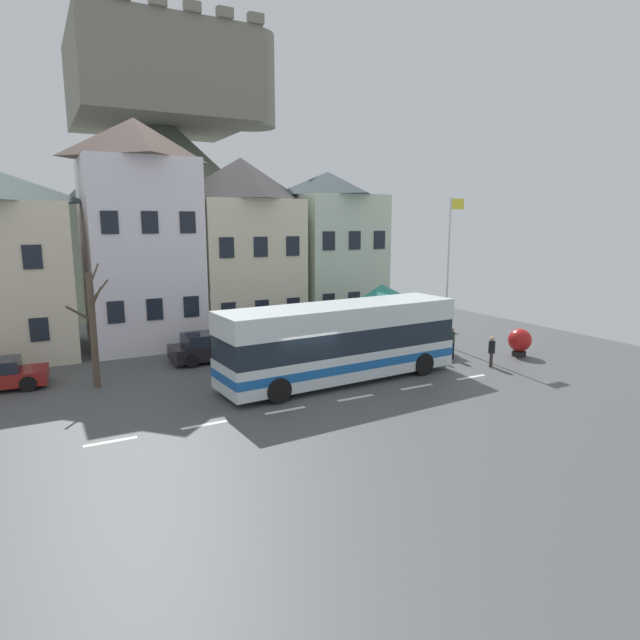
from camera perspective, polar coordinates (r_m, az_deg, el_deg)
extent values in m
cube|color=#4D4F50|center=(21.96, -1.90, -7.67)|extent=(40.00, 60.00, 0.06)
cube|color=silver|center=(18.46, -21.27, -11.89)|extent=(1.60, 0.20, 0.01)
cube|color=silver|center=(18.97, -12.10, -10.78)|extent=(1.60, 0.20, 0.01)
cube|color=silver|center=(19.93, -3.68, -9.51)|extent=(1.60, 0.20, 0.01)
cube|color=silver|center=(21.27, 3.77, -8.21)|extent=(1.60, 0.20, 0.01)
cube|color=silver|center=(22.93, 10.20, -6.97)|extent=(1.60, 0.20, 0.01)
cube|color=silver|center=(24.84, 15.67, -5.84)|extent=(1.60, 0.20, 0.01)
cube|color=black|center=(28.15, -27.56, -0.90)|extent=(0.80, 0.06, 1.10)
cube|color=black|center=(27.76, -28.14, 5.90)|extent=(0.80, 0.06, 1.10)
cube|color=white|center=(31.19, -18.41, 6.58)|extent=(5.61, 5.89, 9.98)
pyramid|color=brown|center=(31.43, -19.07, 17.67)|extent=(5.61, 5.89, 2.14)
cube|color=black|center=(28.27, -20.79, 0.77)|extent=(0.80, 0.06, 1.10)
cube|color=black|center=(28.56, -17.07, 1.09)|extent=(0.80, 0.06, 1.10)
cube|color=black|center=(28.96, -13.45, 1.39)|extent=(0.80, 0.06, 1.10)
cube|color=black|center=(27.93, -21.37, 9.59)|extent=(0.80, 0.06, 1.10)
cube|color=black|center=(28.22, -17.55, 9.82)|extent=(0.80, 0.06, 1.10)
cube|color=black|center=(28.63, -13.82, 10.00)|extent=(0.80, 0.06, 1.10)
cube|color=beige|center=(32.65, -8.11, 5.43)|extent=(5.82, 5.65, 8.02)
pyramid|color=#464242|center=(32.63, -8.35, 14.56)|extent=(5.82, 5.65, 2.38)
cube|color=black|center=(29.60, -9.63, 0.80)|extent=(0.80, 0.06, 1.10)
cube|color=black|center=(30.26, -6.15, 1.09)|extent=(0.80, 0.06, 1.10)
cube|color=black|center=(31.03, -2.83, 1.37)|extent=(0.80, 0.06, 1.10)
cube|color=black|center=(29.23, -9.84, 7.55)|extent=(0.80, 0.06, 1.10)
cube|color=black|center=(29.90, -6.28, 7.70)|extent=(0.80, 0.06, 1.10)
cube|color=black|center=(30.68, -2.89, 7.81)|extent=(0.80, 0.06, 1.10)
cube|color=beige|center=(35.59, 0.82, 6.23)|extent=(5.33, 6.63, 8.39)
pyramid|color=#2C3A3F|center=(35.57, 0.84, 14.21)|extent=(5.33, 6.63, 1.50)
cube|color=black|center=(32.07, 0.93, 1.84)|extent=(0.80, 0.06, 1.10)
cube|color=black|center=(32.96, 3.63, 2.05)|extent=(0.80, 0.06, 1.10)
cube|color=black|center=(33.92, 6.18, 2.25)|extent=(0.80, 0.06, 1.10)
cube|color=black|center=(31.73, 0.95, 8.36)|extent=(0.80, 0.06, 1.10)
cube|color=black|center=(32.63, 3.70, 8.40)|extent=(0.80, 0.06, 1.10)
cube|color=black|center=(33.60, 6.31, 8.42)|extent=(0.80, 0.06, 1.10)
cone|color=#555F4F|center=(55.11, -16.14, 11.70)|extent=(36.21, 36.21, 16.82)
cube|color=slate|center=(56.51, -16.75, 22.88)|extent=(14.96, 14.96, 7.84)
cylinder|color=slate|center=(55.15, -7.56, 23.71)|extent=(4.84, 4.84, 8.17)
cube|color=slate|center=(50.42, -16.81, 29.63)|extent=(1.36, 0.70, 0.83)
cube|color=slate|center=(51.05, -13.38, 29.53)|extent=(1.36, 0.70, 0.83)
cube|color=slate|center=(51.82, -10.04, 29.34)|extent=(1.36, 0.70, 0.83)
cube|color=slate|center=(52.71, -6.83, 29.08)|extent=(1.36, 0.70, 0.83)
cube|color=silver|center=(23.26, 2.16, -4.42)|extent=(10.83, 3.26, 1.17)
cube|color=#1959A5|center=(23.25, 2.16, -4.29)|extent=(10.86, 3.28, 0.36)
cube|color=#19232D|center=(23.01, 2.17, -1.83)|extent=(10.73, 3.21, 0.98)
cube|color=silver|center=(22.83, 2.19, 0.50)|extent=(10.83, 3.26, 0.92)
cube|color=#19232D|center=(26.32, 11.93, -0.50)|extent=(0.20, 2.18, 0.94)
cylinder|color=black|center=(26.42, 7.21, -3.44)|extent=(1.02, 0.34, 1.00)
cylinder|color=black|center=(24.59, 10.87, -4.59)|extent=(1.02, 0.34, 1.00)
cylinder|color=black|center=(22.70, -7.32, -5.75)|extent=(1.02, 0.34, 1.00)
cylinder|color=black|center=(20.54, -4.41, -7.44)|extent=(1.02, 0.34, 1.00)
cylinder|color=#473D33|center=(28.75, 1.94, -0.80)|extent=(0.14, 0.14, 2.40)
cylinder|color=#473D33|center=(30.51, 7.31, -0.23)|extent=(0.14, 0.14, 2.40)
cylinder|color=#473D33|center=(26.01, 5.58, -2.04)|extent=(0.14, 0.14, 2.40)
cylinder|color=#473D33|center=(27.94, 11.22, -1.33)|extent=(0.14, 0.14, 2.40)
pyramid|color=#247E71|center=(27.95, 6.59, 2.55)|extent=(3.60, 3.60, 1.20)
cube|color=silver|center=(30.87, 3.18, -1.34)|extent=(4.46, 2.26, 0.66)
cube|color=#1E232D|center=(30.62, 2.87, -0.24)|extent=(2.73, 1.87, 0.60)
cylinder|color=black|center=(32.44, 4.24, -1.12)|extent=(0.66, 0.26, 0.64)
cylinder|color=black|center=(31.11, 6.23, -1.65)|extent=(0.66, 0.26, 0.64)
cylinder|color=black|center=(30.79, 0.08, -1.71)|extent=(0.66, 0.26, 0.64)
cylinder|color=black|center=(29.40, 2.00, -2.30)|extent=(0.66, 0.26, 0.64)
cylinder|color=black|center=(26.47, -28.16, -4.99)|extent=(0.66, 0.26, 0.64)
cylinder|color=black|center=(24.87, -28.49, -5.95)|extent=(0.66, 0.26, 0.64)
cube|color=black|center=(27.18, -11.10, -3.13)|extent=(4.24, 1.90, 0.67)
cube|color=#1E232D|center=(26.98, -11.57, -1.90)|extent=(2.56, 1.65, 0.56)
cylinder|color=black|center=(28.46, -8.99, -2.85)|extent=(0.64, 0.21, 0.64)
cylinder|color=black|center=(26.90, -7.70, -3.60)|extent=(0.64, 0.21, 0.64)
cylinder|color=black|center=(27.65, -14.39, -3.45)|extent=(0.64, 0.21, 0.64)
cylinder|color=black|center=(26.04, -13.39, -4.26)|extent=(0.64, 0.21, 0.64)
cube|color=silver|center=(33.65, 10.18, -0.53)|extent=(4.54, 2.28, 0.64)
cube|color=#1E232D|center=(33.40, 9.94, 0.37)|extent=(2.78, 1.86, 0.48)
cylinder|color=black|center=(35.28, 10.86, -0.34)|extent=(0.66, 0.27, 0.64)
cylinder|color=black|center=(34.13, 12.90, -0.78)|extent=(0.66, 0.27, 0.64)
cylinder|color=black|center=(33.32, 7.37, -0.87)|extent=(0.66, 0.27, 0.64)
cylinder|color=black|center=(32.09, 9.41, -1.36)|extent=(0.66, 0.27, 0.64)
cylinder|color=black|center=(27.72, 13.83, -3.26)|extent=(0.16, 0.16, 0.76)
cylinder|color=black|center=(27.85, 13.55, -3.18)|extent=(0.16, 0.16, 0.76)
cylinder|color=#2D382D|center=(27.64, 13.75, -1.90)|extent=(0.31, 0.31, 0.65)
sphere|color=#9E7A60|center=(27.56, 13.79, -1.00)|extent=(0.23, 0.23, 0.23)
cylinder|color=#38332D|center=(26.86, 17.68, -3.95)|extent=(0.13, 0.13, 0.71)
cylinder|color=#38332D|center=(26.67, 17.62, -4.05)|extent=(0.13, 0.13, 0.71)
cylinder|color=black|center=(26.63, 17.72, -2.75)|extent=(0.30, 0.30, 0.59)
sphere|color=tan|center=(26.54, 17.76, -1.90)|extent=(0.23, 0.23, 0.23)
cylinder|color=black|center=(29.51, 12.95, -2.41)|extent=(0.16, 0.16, 0.75)
cylinder|color=black|center=(29.38, 12.62, -2.45)|extent=(0.16, 0.16, 0.75)
cylinder|color=gray|center=(29.31, 12.84, -1.23)|extent=(0.34, 0.34, 0.61)
sphere|color=tan|center=(29.24, 12.87, -0.45)|extent=(0.20, 0.20, 0.20)
cube|color=#473828|center=(29.61, 1.32, -1.95)|extent=(1.66, 0.45, 0.08)
cube|color=#473828|center=(29.76, 1.11, -1.45)|extent=(1.66, 0.06, 0.40)
cube|color=#2D2D33|center=(29.31, 0.04, -2.53)|extent=(0.08, 0.36, 0.45)
cube|color=#2D2D33|center=(30.03, 2.56, -2.22)|extent=(0.08, 0.36, 0.45)
cylinder|color=silver|center=(30.01, 13.38, 4.84)|extent=(0.10, 0.10, 8.04)
cube|color=yellow|center=(30.19, 14.33, 11.80)|extent=(0.90, 0.03, 0.56)
cylinder|color=black|center=(29.39, 20.29, -3.35)|extent=(0.70, 0.70, 0.25)
sphere|color=#B21919|center=(29.24, 20.38, -2.00)|extent=(1.17, 1.17, 1.17)
cylinder|color=brown|center=(23.85, -22.87, -1.08)|extent=(0.28, 0.28, 4.75)
cylinder|color=brown|center=(23.27, -24.08, 0.61)|extent=(1.06, 0.94, 0.84)
cylinder|color=brown|center=(23.66, -22.30, 2.88)|extent=(0.77, 0.12, 0.92)
cylinder|color=brown|center=(23.19, -22.62, 2.16)|extent=(0.41, 0.99, 0.97)
cylinder|color=brown|center=(23.96, -22.80, 4.41)|extent=(0.55, 0.88, 0.91)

